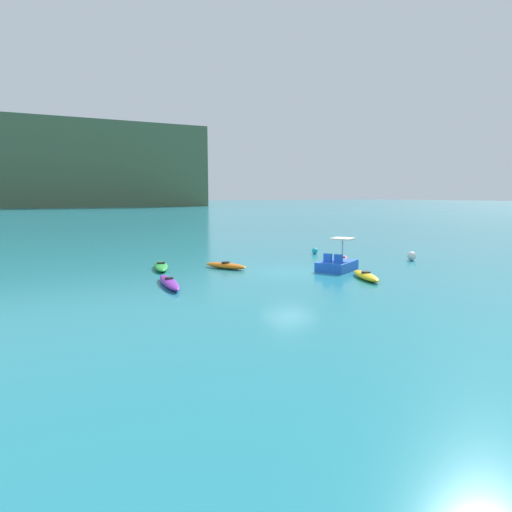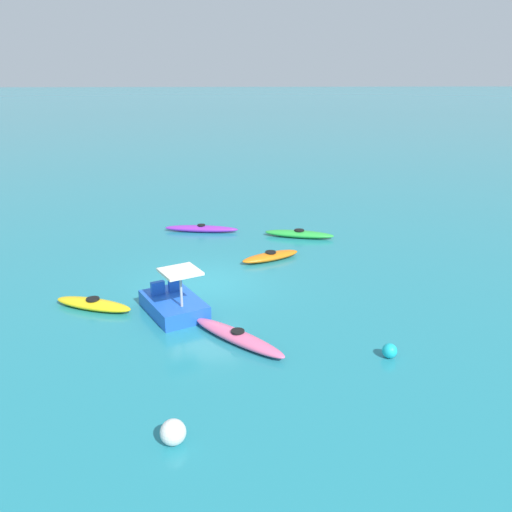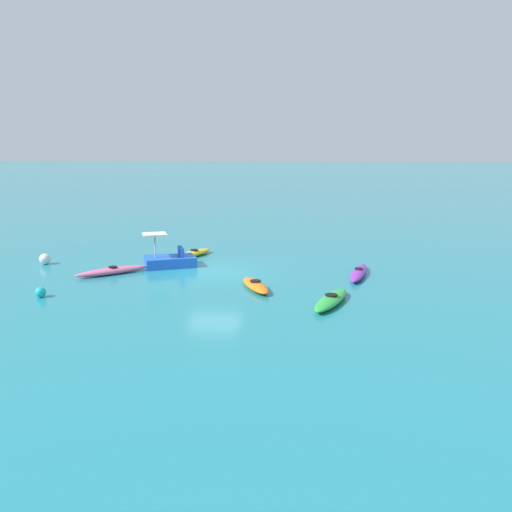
{
  "view_description": "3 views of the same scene",
  "coord_description": "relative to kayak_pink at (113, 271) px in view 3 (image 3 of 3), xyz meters",
  "views": [
    {
      "loc": [
        -13.39,
        -19.08,
        3.97
      ],
      "look_at": [
        -1.2,
        1.41,
        0.75
      ],
      "focal_mm": 31.71,
      "sensor_mm": 36.0,
      "label": 1
    },
    {
      "loc": [
        17.94,
        0.65,
        7.25
      ],
      "look_at": [
        -2.12,
        2.03,
        0.29
      ],
      "focal_mm": 37.05,
      "sensor_mm": 36.0,
      "label": 2
    },
    {
      "loc": [
        -5.46,
        22.54,
        5.49
      ],
      "look_at": [
        -1.86,
        -0.89,
        0.66
      ],
      "focal_mm": 35.57,
      "sensor_mm": 36.0,
      "label": 3
    }
  ],
  "objects": [
    {
      "name": "pedal_boat_blue",
      "position": [
        -2.08,
        -1.96,
        0.17
      ],
      "size": [
        2.82,
        2.41,
        1.68
      ],
      "color": "blue",
      "rests_on": "ground_plane"
    },
    {
      "name": "ground_plane",
      "position": [
        -4.52,
        -1.06,
        -0.16
      ],
      "size": [
        600.0,
        600.0,
        0.0
      ],
      "primitive_type": "plane",
      "color": "teal"
    },
    {
      "name": "kayak_yellow",
      "position": [
        -2.58,
        -4.61,
        0.0
      ],
      "size": [
        1.68,
        2.81,
        0.37
      ],
      "color": "yellow",
      "rests_on": "ground_plane"
    },
    {
      "name": "kayak_orange",
      "position": [
        -6.9,
        1.59,
        0.0
      ],
      "size": [
        1.8,
        2.66,
        0.37
      ],
      "color": "orange",
      "rests_on": "ground_plane"
    },
    {
      "name": "kayak_green",
      "position": [
        -9.99,
        3.23,
        0.0
      ],
      "size": [
        1.62,
        3.3,
        0.37
      ],
      "color": "green",
      "rests_on": "ground_plane"
    },
    {
      "name": "buoy_white",
      "position": [
        4.27,
        -1.49,
        0.11
      ],
      "size": [
        0.55,
        0.55,
        0.55
      ],
      "primitive_type": "sphere",
      "color": "white",
      "rests_on": "ground_plane"
    },
    {
      "name": "kayak_purple",
      "position": [
        -11.19,
        -1.35,
        -0.0
      ],
      "size": [
        1.17,
        3.62,
        0.37
      ],
      "color": "purple",
      "rests_on": "ground_plane"
    },
    {
      "name": "kayak_pink",
      "position": [
        0.0,
        0.0,
        0.0
      ],
      "size": [
        2.92,
        2.82,
        0.37
      ],
      "color": "pink",
      "rests_on": "ground_plane"
    },
    {
      "name": "buoy_cyan",
      "position": [
        1.14,
        4.04,
        0.04
      ],
      "size": [
        0.41,
        0.41,
        0.41
      ],
      "primitive_type": "sphere",
      "color": "#19B7C6",
      "rests_on": "ground_plane"
    }
  ]
}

